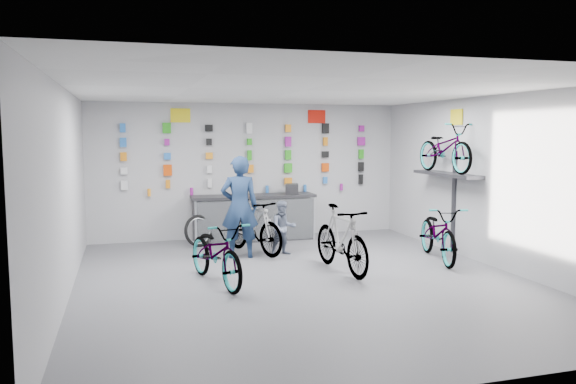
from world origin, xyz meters
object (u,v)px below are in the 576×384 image
object	(u,v)px
bike_service	(253,226)
customer	(283,228)
bike_center	(341,239)
clerk	(240,207)
bike_left	(216,252)
bike_right	(438,233)
counter	(254,218)

from	to	relation	value
bike_service	customer	distance (m)	0.61
bike_center	clerk	distance (m)	2.16
bike_service	customer	xyz separation A→B (m)	(0.52, -0.31, -0.01)
bike_left	bike_right	size ratio (longest dim) A/B	0.97
bike_left	bike_center	distance (m)	2.16
counter	clerk	distance (m)	1.80
counter	clerk	bearing A→B (deg)	-111.52
customer	bike_service	bearing A→B (deg)	147.08
bike_center	clerk	size ratio (longest dim) A/B	0.98
bike_center	customer	size ratio (longest dim) A/B	1.79
bike_center	clerk	xyz separation A→B (m)	(-1.43, 1.57, 0.40)
counter	clerk	world-z (taller)	clerk
clerk	customer	world-z (taller)	clerk
bike_service	clerk	distance (m)	0.61
bike_service	customer	size ratio (longest dim) A/B	1.71
bike_right	customer	xyz separation A→B (m)	(-2.62, 1.24, 0.01)
bike_service	clerk	xyz separation A→B (m)	(-0.33, -0.30, 0.42)
counter	customer	bearing A→B (deg)	-82.46
bike_right	customer	size ratio (longest dim) A/B	1.87
bike_center	bike_service	bearing A→B (deg)	115.03
counter	bike_service	size ratio (longest dim) A/B	1.51
bike_right	clerk	size ratio (longest dim) A/B	1.02
counter	customer	size ratio (longest dim) A/B	2.57
bike_center	bike_service	xyz separation A→B (m)	(-1.10, 1.87, -0.03)
bike_left	bike_right	xyz separation A→B (m)	(4.19, 0.49, 0.01)
counter	clerk	xyz separation A→B (m)	(-0.64, -1.61, 0.47)
bike_right	bike_service	size ratio (longest dim) A/B	1.09
bike_center	customer	bearing A→B (deg)	104.88
counter	bike_right	world-z (taller)	bike_right
counter	bike_center	bearing A→B (deg)	-76.04
customer	bike_center	bearing A→B (deg)	-71.62
bike_service	customer	bearing A→B (deg)	-55.23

